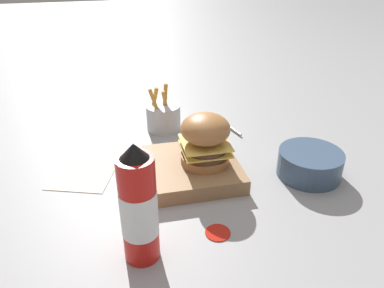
% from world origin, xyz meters
% --- Properties ---
extents(ground_plane, '(6.00, 6.00, 0.00)m').
position_xyz_m(ground_plane, '(0.00, 0.00, 0.00)').
color(ground_plane, gray).
extents(serving_board, '(0.22, 0.22, 0.04)m').
position_xyz_m(serving_board, '(-0.06, 0.02, 0.02)').
color(serving_board, olive).
rests_on(serving_board, ground_plane).
extents(burger, '(0.12, 0.12, 0.12)m').
position_xyz_m(burger, '(-0.05, 0.05, 0.10)').
color(burger, '#9E6638').
rests_on(burger, serving_board).
extents(ketchup_bottle, '(0.07, 0.07, 0.24)m').
position_xyz_m(ketchup_bottle, '(0.18, -0.12, 0.11)').
color(ketchup_bottle, red).
rests_on(ketchup_bottle, ground_plane).
extents(fries_basket, '(0.10, 0.10, 0.14)m').
position_xyz_m(fries_basket, '(-0.33, -0.01, 0.04)').
color(fries_basket, '#B7B7BC').
rests_on(fries_basket, ground_plane).
extents(side_bowl, '(0.15, 0.15, 0.06)m').
position_xyz_m(side_bowl, '(-0.00, 0.30, 0.03)').
color(side_bowl, '#384C66').
rests_on(side_bowl, ground_plane).
extents(spoon, '(0.18, 0.07, 0.01)m').
position_xyz_m(spoon, '(-0.35, 0.17, 0.01)').
color(spoon, '#B2B2B7').
rests_on(spoon, ground_plane).
extents(ketchup_puddle, '(0.05, 0.05, 0.00)m').
position_xyz_m(ketchup_puddle, '(0.15, 0.03, 0.00)').
color(ketchup_puddle, '#B21E14').
rests_on(ketchup_puddle, ground_plane).
extents(parchment_square, '(0.18, 0.18, 0.00)m').
position_xyz_m(parchment_square, '(-0.12, -0.24, 0.00)').
color(parchment_square, beige).
rests_on(parchment_square, ground_plane).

